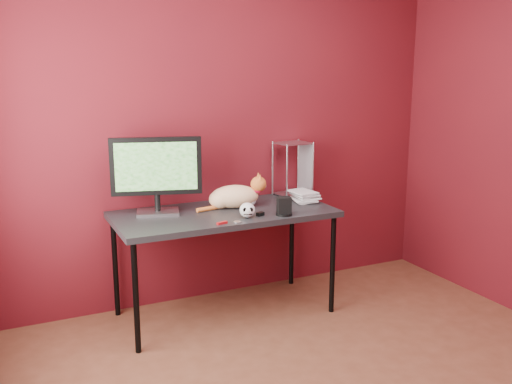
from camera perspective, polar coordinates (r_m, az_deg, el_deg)
name	(u,v)px	position (r m, az deg, el deg)	size (l,w,h in m)	color
room	(365,129)	(2.67, 10.83, 6.22)	(3.52, 3.52, 2.61)	brown
desk	(224,218)	(3.93, -3.22, -2.66)	(1.50, 0.70, 0.75)	black
monitor	(156,172)	(3.84, -9.94, 2.02)	(0.59, 0.26, 0.52)	#ACABB0
cat	(235,196)	(4.00, -2.11, -0.41)	(0.51, 0.26, 0.24)	orange
skull_mug	(247,210)	(3.74, -0.87, -1.81)	(0.10, 0.11, 0.10)	white
speaker	(284,207)	(3.80, 2.82, -1.49)	(0.11, 0.11, 0.12)	black
book_stack	(295,145)	(4.13, 3.96, 4.75)	(0.20, 0.24, 0.84)	beige
wire_rack	(293,169)	(4.37, 3.69, 2.35)	(0.26, 0.22, 0.41)	#ACABB0
pocket_knife	(222,223)	(3.61, -3.41, -3.10)	(0.07, 0.02, 0.01)	#AC0D12
black_gadget	(260,214)	(3.80, 0.43, -2.21)	(0.05, 0.03, 0.02)	black
washer	(237,222)	(3.65, -1.88, -2.99)	(0.05, 0.05, 0.00)	#ACABB0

